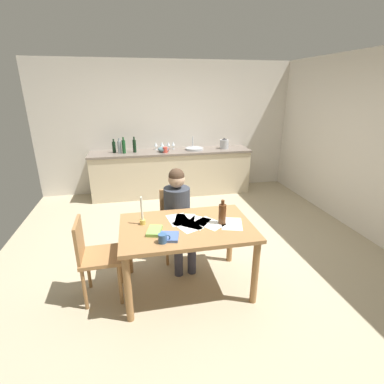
% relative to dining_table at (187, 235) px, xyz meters
% --- Properties ---
extents(ground_plane, '(5.20, 5.20, 0.04)m').
position_rel_dining_table_xyz_m(ground_plane, '(0.25, 0.75, -0.66)').
color(ground_plane, tan).
extents(wall_back, '(5.20, 0.12, 2.60)m').
position_rel_dining_table_xyz_m(wall_back, '(0.25, 3.35, 0.66)').
color(wall_back, silver).
rests_on(wall_back, ground).
extents(wall_right, '(0.12, 5.20, 2.60)m').
position_rel_dining_table_xyz_m(wall_right, '(2.85, 0.75, 0.66)').
color(wall_right, silver).
rests_on(wall_right, ground).
extents(kitchen_counter, '(3.18, 0.64, 0.90)m').
position_rel_dining_table_xyz_m(kitchen_counter, '(0.25, 2.99, -0.19)').
color(kitchen_counter, beige).
rests_on(kitchen_counter, ground).
extents(dining_table, '(1.36, 0.89, 0.75)m').
position_rel_dining_table_xyz_m(dining_table, '(0.00, 0.00, 0.00)').
color(dining_table, '#9E7042').
rests_on(dining_table, ground).
extents(chair_at_table, '(0.43, 0.43, 0.87)m').
position_rel_dining_table_xyz_m(chair_at_table, '(-0.01, 0.68, -0.15)').
color(chair_at_table, '#9E7042').
rests_on(chair_at_table, ground).
extents(person_seated, '(0.35, 0.61, 1.19)m').
position_rel_dining_table_xyz_m(person_seated, '(-0.00, 0.54, 0.04)').
color(person_seated, '#333842').
rests_on(person_seated, ground).
extents(chair_side_empty, '(0.41, 0.41, 0.89)m').
position_rel_dining_table_xyz_m(chair_side_empty, '(-0.94, 0.03, -0.14)').
color(chair_side_empty, '#9E7042').
rests_on(chair_side_empty, ground).
extents(coffee_mug, '(0.11, 0.08, 0.09)m').
position_rel_dining_table_xyz_m(coffee_mug, '(-0.28, -0.29, 0.15)').
color(coffee_mug, '#33598C').
rests_on(coffee_mug, dining_table).
extents(candlestick, '(0.06, 0.06, 0.30)m').
position_rel_dining_table_xyz_m(candlestick, '(-0.44, 0.13, 0.19)').
color(candlestick, gold).
rests_on(candlestick, dining_table).
extents(book_magazine, '(0.21, 0.22, 0.03)m').
position_rel_dining_table_xyz_m(book_magazine, '(-0.21, -0.22, 0.12)').
color(book_magazine, '#4863A0').
rests_on(book_magazine, dining_table).
extents(book_cookery, '(0.18, 0.24, 0.03)m').
position_rel_dining_table_xyz_m(book_cookery, '(-0.34, -0.07, 0.12)').
color(book_cookery, '#82BA53').
rests_on(book_cookery, dining_table).
extents(paper_letter, '(0.35, 0.36, 0.00)m').
position_rel_dining_table_xyz_m(paper_letter, '(0.24, 0.01, 0.10)').
color(paper_letter, white).
rests_on(paper_letter, dining_table).
extents(paper_bill, '(0.31, 0.36, 0.00)m').
position_rel_dining_table_xyz_m(paper_bill, '(0.01, 0.00, 0.10)').
color(paper_bill, white).
rests_on(paper_bill, dining_table).
extents(paper_envelope, '(0.35, 0.36, 0.00)m').
position_rel_dining_table_xyz_m(paper_envelope, '(0.12, 0.05, 0.10)').
color(paper_envelope, white).
rests_on(paper_envelope, dining_table).
extents(paper_receipt, '(0.29, 0.34, 0.00)m').
position_rel_dining_table_xyz_m(paper_receipt, '(0.47, -0.05, 0.10)').
color(paper_receipt, white).
rests_on(paper_receipt, dining_table).
extents(paper_notice, '(0.28, 0.34, 0.00)m').
position_rel_dining_table_xyz_m(paper_notice, '(0.01, 0.15, 0.10)').
color(paper_notice, white).
rests_on(paper_notice, dining_table).
extents(paper_flyer, '(0.25, 0.32, 0.00)m').
position_rel_dining_table_xyz_m(paper_flyer, '(-0.06, 0.16, 0.10)').
color(paper_flyer, white).
rests_on(paper_flyer, dining_table).
extents(wine_bottle_on_table, '(0.08, 0.08, 0.26)m').
position_rel_dining_table_xyz_m(wine_bottle_on_table, '(0.37, -0.02, 0.21)').
color(wine_bottle_on_table, '#593319').
rests_on(wine_bottle_on_table, dining_table).
extents(sink_unit, '(0.36, 0.36, 0.24)m').
position_rel_dining_table_xyz_m(sink_unit, '(0.72, 2.99, 0.28)').
color(sink_unit, '#B2B7BC').
rests_on(sink_unit, kitchen_counter).
extents(bottle_oil, '(0.06, 0.06, 0.26)m').
position_rel_dining_table_xyz_m(bottle_oil, '(-0.85, 3.04, 0.37)').
color(bottle_oil, black).
rests_on(bottle_oil, kitchen_counter).
extents(bottle_vinegar, '(0.07, 0.07, 0.28)m').
position_rel_dining_table_xyz_m(bottle_vinegar, '(-0.75, 2.97, 0.38)').
color(bottle_vinegar, '#8C999E').
rests_on(bottle_vinegar, kitchen_counter).
extents(bottle_wine_red, '(0.07, 0.07, 0.31)m').
position_rel_dining_table_xyz_m(bottle_wine_red, '(-0.67, 2.94, 0.39)').
color(bottle_wine_red, '#194C23').
rests_on(bottle_wine_red, kitchen_counter).
extents(bottle_sauce, '(0.07, 0.07, 0.30)m').
position_rel_dining_table_xyz_m(bottle_sauce, '(-0.47, 2.99, 0.39)').
color(bottle_sauce, black).
rests_on(bottle_sauce, kitchen_counter).
extents(mixing_bowl, '(0.23, 0.23, 0.10)m').
position_rel_dining_table_xyz_m(mixing_bowl, '(0.09, 2.92, 0.31)').
color(mixing_bowl, '#668C99').
rests_on(mixing_bowl, kitchen_counter).
extents(stovetop_kettle, '(0.18, 0.18, 0.22)m').
position_rel_dining_table_xyz_m(stovetop_kettle, '(1.35, 2.99, 0.36)').
color(stovetop_kettle, '#B7BABF').
rests_on(stovetop_kettle, kitchen_counter).
extents(wine_glass_near_sink, '(0.07, 0.07, 0.15)m').
position_rel_dining_table_xyz_m(wine_glass_near_sink, '(0.31, 3.14, 0.37)').
color(wine_glass_near_sink, silver).
rests_on(wine_glass_near_sink, kitchen_counter).
extents(wine_glass_by_kettle, '(0.07, 0.07, 0.15)m').
position_rel_dining_table_xyz_m(wine_glass_by_kettle, '(0.21, 3.14, 0.37)').
color(wine_glass_by_kettle, silver).
rests_on(wine_glass_by_kettle, kitchen_counter).
extents(wine_glass_back_left, '(0.07, 0.07, 0.15)m').
position_rel_dining_table_xyz_m(wine_glass_back_left, '(0.08, 3.14, 0.37)').
color(wine_glass_back_left, silver).
rests_on(wine_glass_back_left, kitchen_counter).
extents(wine_glass_back_right, '(0.07, 0.07, 0.15)m').
position_rel_dining_table_xyz_m(wine_glass_back_right, '(-0.04, 3.14, 0.37)').
color(wine_glass_back_right, silver).
rests_on(wine_glass_back_right, kitchen_counter).
extents(teacup_on_counter, '(0.13, 0.09, 0.11)m').
position_rel_dining_table_xyz_m(teacup_on_counter, '(0.11, 2.84, 0.31)').
color(teacup_on_counter, '#D84C3F').
rests_on(teacup_on_counter, kitchen_counter).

